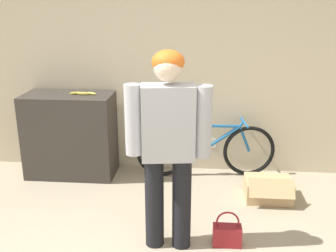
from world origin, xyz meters
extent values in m
cube|color=beige|center=(0.00, 2.64, 1.30)|extent=(8.00, 0.06, 2.60)
cube|color=white|center=(0.55, 2.61, 0.35)|extent=(0.08, 0.01, 0.12)
cube|color=#38332D|center=(-1.16, 2.33, 0.50)|extent=(1.04, 0.52, 1.00)
cylinder|color=black|center=(0.01, 0.96, 0.41)|extent=(0.16, 0.16, 0.81)
cylinder|color=black|center=(0.25, 0.96, 0.41)|extent=(0.16, 0.16, 0.81)
cube|color=#B2B2B7|center=(0.13, 0.96, 1.12)|extent=(0.44, 0.27, 0.61)
cylinder|color=#B2B2B7|center=(-0.15, 0.96, 1.13)|extent=(0.14, 0.14, 0.58)
cylinder|color=#B2B2B7|center=(0.41, 0.96, 1.13)|extent=(0.14, 0.14, 0.58)
sphere|color=beige|center=(0.13, 0.96, 1.56)|extent=(0.22, 0.22, 0.22)
ellipsoid|color=orange|center=(0.13, 0.97, 1.59)|extent=(0.25, 0.23, 0.19)
torus|color=black|center=(-0.06, 2.35, 0.31)|extent=(0.62, 0.11, 0.62)
torus|color=black|center=(0.98, 2.47, 0.31)|extent=(0.62, 0.11, 0.62)
cylinder|color=#1E609E|center=(0.14, 2.38, 0.29)|extent=(0.40, 0.08, 0.08)
cylinder|color=#1E609E|center=(0.09, 2.37, 0.48)|extent=(0.32, 0.07, 0.35)
cylinder|color=#1E609E|center=(0.28, 2.39, 0.45)|extent=(0.14, 0.05, 0.38)
cylinder|color=#1E609E|center=(0.60, 2.43, 0.44)|extent=(0.55, 0.10, 0.39)
cylinder|color=#1E609E|center=(0.54, 2.42, 0.63)|extent=(0.63, 0.10, 0.05)
cylinder|color=#1E609E|center=(0.92, 2.46, 0.47)|extent=(0.16, 0.05, 0.32)
cylinder|color=#1E609E|center=(0.87, 2.46, 0.65)|extent=(0.07, 0.04, 0.08)
cylinder|color=#1E609E|center=(0.89, 2.46, 0.68)|extent=(0.07, 0.46, 0.02)
ellipsoid|color=black|center=(0.23, 2.39, 0.66)|extent=(0.23, 0.10, 0.05)
ellipsoid|color=#EAD64C|center=(-0.97, 2.33, 1.01)|extent=(0.15, 0.03, 0.03)
ellipsoid|color=#EAD64C|center=(-1.06, 2.34, 1.01)|extent=(0.13, 0.08, 0.03)
ellipsoid|color=#EAD64C|center=(-0.87, 2.34, 1.01)|extent=(0.13, 0.08, 0.03)
sphere|color=brown|center=(-1.12, 2.35, 1.01)|extent=(0.02, 0.02, 0.02)
cube|color=maroon|center=(0.64, 0.99, 0.09)|extent=(0.25, 0.13, 0.18)
torus|color=maroon|center=(0.64, 0.99, 0.22)|extent=(0.20, 0.02, 0.20)
cube|color=tan|center=(1.13, 1.88, 0.11)|extent=(0.49, 0.38, 0.22)
cube|color=tan|center=(1.13, 1.69, 0.21)|extent=(0.46, 0.13, 0.17)
camera|label=1|loc=(0.38, -1.99, 2.04)|focal=42.00mm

